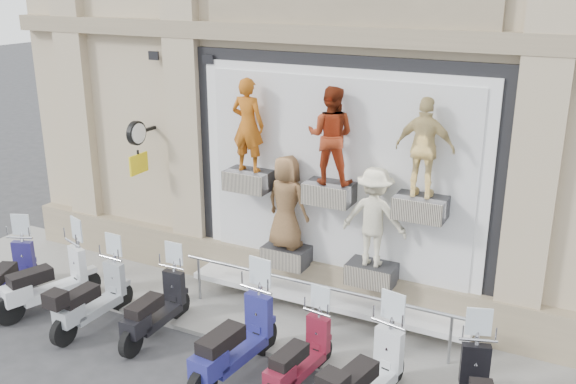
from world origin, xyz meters
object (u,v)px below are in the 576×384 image
Objects in this scene: scooter_a at (8,265)px; guard_rail at (313,308)px; scooter_f at (299,345)px; scooter_h at (481,384)px; scooter_d at (154,297)px; scooter_b at (46,269)px; scooter_e at (234,327)px; scooter_c at (91,287)px; scooter_g at (367,363)px; clock_sign_bracket at (138,141)px.

guard_rail is at bearing -5.04° from scooter_a.
scooter_f is (0.47, -1.48, 0.24)m from guard_rail.
scooter_d is at bearing 160.75° from scooter_h.
scooter_e reaches higher than scooter_b.
scooter_h reaches higher than guard_rail.
scooter_e is 1.11× the size of scooter_h.
scooter_c is at bearing -19.92° from scooter_a.
scooter_b reaches higher than scooter_g.
scooter_a is (-5.37, -1.59, 0.30)m from guard_rail.
scooter_d is at bearing 173.26° from scooter_e.
scooter_h is at bearing -23.78° from guard_rail.
clock_sign_bracket is 2.90m from scooter_c.
scooter_b is at bearing -177.63° from scooter_d.
scooter_b is (0.81, 0.13, 0.04)m from scooter_a.
scooter_d is 1.82m from scooter_e.
guard_rail is 2.73× the size of scooter_c.
scooter_f is 2.54m from scooter_h.
scooter_g is (6.10, -0.16, -0.00)m from scooter_b.
scooter_d is 5.28m from scooter_h.
clock_sign_bracket reaches higher than scooter_c.
scooter_g reaches higher than scooter_f.
scooter_a is at bearing -151.83° from scooter_b.
scooter_e reaches higher than guard_rail.
guard_rail is 2.64m from scooter_d.
scooter_g is at bearing 0.52° from scooter_c.
scooter_g is at bearing -21.72° from scooter_a.
scooter_a is at bearing -171.94° from scooter_f.
guard_rail is at bearing 25.52° from scooter_c.
scooter_h reaches higher than scooter_f.
clock_sign_bracket is 0.59× the size of scooter_f.
clock_sign_bracket is (-3.90, 0.47, 2.34)m from guard_rail.
scooter_e is at bearing -166.25° from scooter_g.
scooter_f is at bearing -5.27° from scooter_d.
scooter_f is (5.84, 0.11, -0.06)m from scooter_a.
scooter_b reaches higher than scooter_c.
scooter_h is at bearing -14.54° from clock_sign_bracket.
scooter_h is (6.43, 0.21, 0.01)m from scooter_c.
clock_sign_bracket is at bearing 170.52° from scooter_g.
scooter_c is 2.94m from scooter_e.
scooter_b is at bearing 177.54° from scooter_c.
scooter_b is at bearing -170.01° from scooter_g.
scooter_d is at bearing -176.74° from scooter_f.
scooter_c is (0.47, -2.00, -2.05)m from clock_sign_bracket.
scooter_h is (7.56, 0.14, -0.04)m from scooter_b.
scooter_b is 1.13m from scooter_c.
scooter_d is 0.97× the size of scooter_h.
guard_rail is 2.26m from scooter_g.
guard_rail is 4.57m from clock_sign_bracket.
guard_rail is 3.29m from scooter_h.
scooter_d reaches higher than scooter_f.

